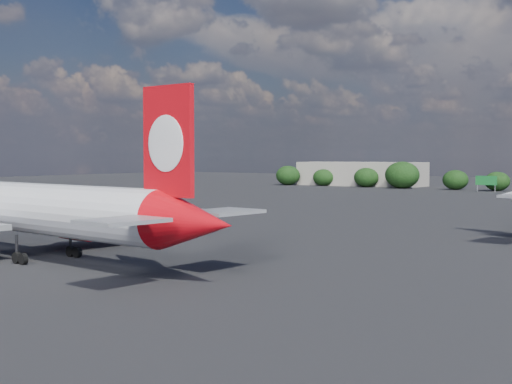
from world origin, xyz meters
The scene contains 4 objects.
ground centered at (0.00, 60.00, 0.00)m, with size 500.00×500.00×0.00m, color black.
qantas_airliner centered at (-14.68, 18.86, 4.93)m, with size 49.62×47.26×16.18m.
terminal_building centered at (-65.00, 192.00, 4.00)m, with size 42.00×16.00×8.00m.
highway_sign centered at (-18.00, 176.00, 3.13)m, with size 6.00×0.30×4.50m.
Camera 1 is at (43.11, -27.17, 10.50)m, focal length 50.00 mm.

